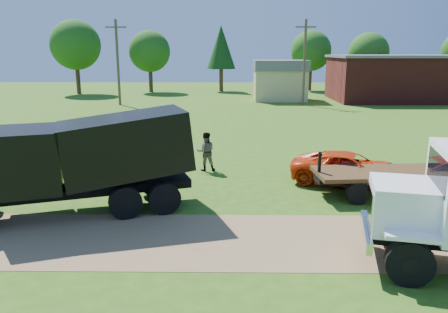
{
  "coord_description": "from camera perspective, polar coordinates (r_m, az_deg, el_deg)",
  "views": [
    {
      "loc": [
        -1.97,
        -12.71,
        5.79
      ],
      "look_at": [
        -2.19,
        4.51,
        1.6
      ],
      "focal_mm": 35.0,
      "sensor_mm": 36.0,
      "label": 1
    }
  ],
  "objects": [
    {
      "name": "dirt_track",
      "position": [
        14.1,
        8.85,
        -10.71
      ],
      "size": [
        120.0,
        4.2,
        0.01
      ],
      "primitive_type": "cube",
      "color": "olive",
      "rests_on": "ground"
    },
    {
      "name": "ground",
      "position": [
        14.1,
        8.85,
        -10.73
      ],
      "size": [
        140.0,
        140.0,
        0.0
      ],
      "primitive_type": "plane",
      "color": "#305813",
      "rests_on": "ground"
    },
    {
      "name": "brick_building",
      "position": [
        56.45,
        21.77,
        9.53
      ],
      "size": [
        15.4,
        10.4,
        5.3
      ],
      "color": "maroon",
      "rests_on": "ground"
    },
    {
      "name": "flatbed_trailer",
      "position": [
        19.29,
        22.53,
        -2.38
      ],
      "size": [
        7.47,
        2.77,
        1.88
      ],
      "rotation": [
        0.0,
        0.0,
        0.08
      ],
      "color": "#362211",
      "rests_on": "ground"
    },
    {
      "name": "utility_poles",
      "position": [
        48.38,
        10.46,
        12.17
      ],
      "size": [
        42.2,
        0.28,
        9.0
      ],
      "color": "#4F402C",
      "rests_on": "ground"
    },
    {
      "name": "tree_row",
      "position": [
        62.78,
        3.62,
        13.76
      ],
      "size": [
        58.81,
        12.0,
        9.87
      ],
      "color": "#3A2718",
      "rests_on": "ground"
    },
    {
      "name": "tan_shed",
      "position": [
        53.15,
        7.3,
        9.92
      ],
      "size": [
        6.2,
        5.4,
        4.7
      ],
      "color": "#CBBB7E",
      "rests_on": "ground"
    },
    {
      "name": "spectator_b",
      "position": [
        21.45,
        -2.4,
        0.65
      ],
      "size": [
        1.03,
        0.86,
        1.93
      ],
      "primitive_type": "imported",
      "rotation": [
        0.0,
        0.0,
        3.29
      ],
      "color": "#999999",
      "rests_on": "ground"
    },
    {
      "name": "orange_pickup",
      "position": [
        20.03,
        16.1,
        -1.59
      ],
      "size": [
        5.57,
        4.01,
        1.41
      ],
      "primitive_type": "imported",
      "rotation": [
        0.0,
        0.0,
        1.2
      ],
      "color": "red",
      "rests_on": "ground"
    },
    {
      "name": "black_dump_truck",
      "position": [
        16.43,
        -18.04,
        -0.23
      ],
      "size": [
        8.65,
        5.13,
        3.7
      ],
      "rotation": [
        0.0,
        0.0,
        0.34
      ],
      "color": "black",
      "rests_on": "ground"
    }
  ]
}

